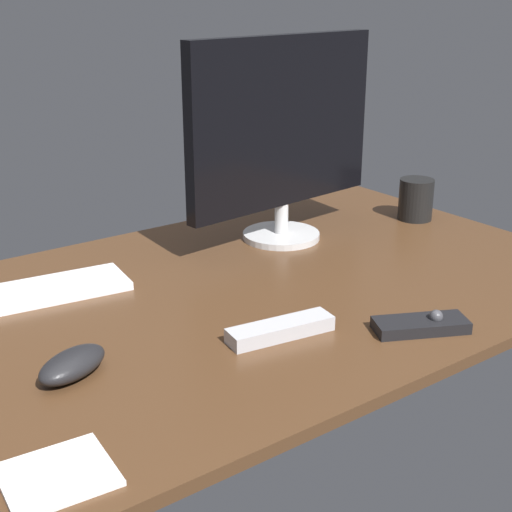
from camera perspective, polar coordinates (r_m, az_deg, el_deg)
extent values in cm
cube|color=#4C301C|center=(135.77, -1.38, -3.09)|extent=(140.00, 84.00, 2.00)
cylinder|color=silver|center=(162.76, 1.99, 1.64)|extent=(17.17, 17.17, 1.37)
cylinder|color=silver|center=(161.49, 2.01, 3.00)|extent=(3.03, 3.03, 6.76)
cube|color=black|center=(156.38, 2.10, 10.45)|extent=(49.90, 7.85, 35.76)
cube|color=white|center=(138.36, -17.07, -2.79)|extent=(35.34, 15.94, 1.53)
ellipsoid|color=black|center=(109.42, -14.21, -8.24)|extent=(13.38, 10.38, 3.87)
cube|color=black|center=(122.73, 12.79, -5.31)|extent=(16.40, 12.09, 1.96)
sphere|color=#3F3F44|center=(123.11, 13.94, -4.62)|extent=(2.26, 2.26, 2.26)
cube|color=#B7B7BC|center=(117.82, 1.93, -5.78)|extent=(18.52, 7.22, 2.44)
cylinder|color=black|center=(179.16, 12.43, 4.37)|extent=(8.20, 8.20, 9.87)
cube|color=white|center=(90.55, -15.31, -16.25)|extent=(13.36, 12.14, 0.67)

